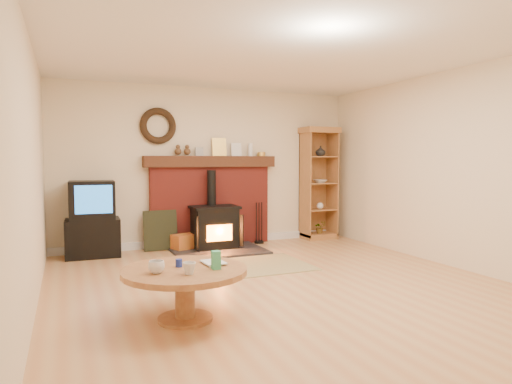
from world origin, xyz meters
name	(u,v)px	position (x,y,z in m)	size (l,w,h in m)	color
ground	(281,285)	(0.00, 0.00, 0.00)	(5.50, 5.50, 0.00)	tan
room_shell	(276,133)	(-0.02, 0.09, 1.72)	(5.02, 5.52, 2.61)	beige
chimney_breast	(211,197)	(0.00, 2.67, 0.80)	(2.20, 0.22, 1.78)	maroon
wood_stove	(215,229)	(-0.06, 2.27, 0.33)	(1.40, 1.00, 1.25)	black
area_rug	(248,266)	(-0.01, 0.98, 0.01)	(1.60, 1.10, 0.01)	brown
tv_unit	(93,220)	(-1.87, 2.47, 0.53)	(0.78, 0.56, 1.11)	black
curio_cabinet	(318,183)	(1.97, 2.55, 1.00)	(0.64, 0.46, 1.99)	olive
firelog_box	(186,242)	(-0.50, 2.40, 0.13)	(0.40, 0.25, 0.25)	gold
leaning_painting	(161,230)	(-0.86, 2.55, 0.31)	(0.52, 0.03, 0.63)	black
fire_tools	(259,235)	(0.80, 2.50, 0.13)	(0.16, 0.16, 0.70)	black
coffee_table	(185,278)	(-1.27, -0.69, 0.38)	(1.10, 1.10, 0.63)	brown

